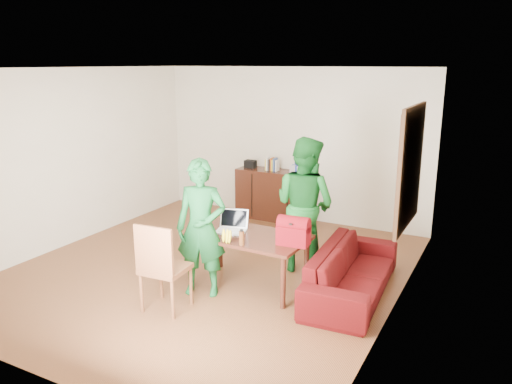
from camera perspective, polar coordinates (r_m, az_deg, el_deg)
The scene contains 10 objects.
room at distance 6.68m, azimuth -4.97°, elevation 1.91°, with size 5.20×5.70×2.90m.
table at distance 6.26m, azimuth -0.85°, elevation -5.62°, with size 1.49×0.87×0.69m.
chair at distance 5.90m, azimuth -10.32°, elevation -10.31°, with size 0.51×0.49×1.06m.
person_near at distance 6.03m, azimuth -6.27°, elevation -4.12°, with size 0.61×0.40×1.68m, color #135624.
person_far at distance 6.70m, azimuth 5.58°, elevation -1.49°, with size 0.89×0.70×1.84m, color #145A1D.
laptop at distance 6.32m, azimuth -2.90°, elevation -4.21°, with size 0.42×0.34×0.26m.
bananas at distance 5.98m, azimuth -3.36°, elevation -5.50°, with size 0.17×0.11×0.06m, color yellow, non-canonical shape.
bottle at distance 5.87m, azimuth -1.66°, elevation -5.19°, with size 0.06×0.06×0.19m, color #5D2F15.
red_bag at distance 5.89m, azimuth 4.31°, elevation -4.75°, with size 0.37×0.21×0.27m, color maroon.
sofa at distance 6.29m, azimuth 10.91°, elevation -8.87°, with size 2.00×0.78×0.58m, color #3B070D.
Camera 1 is at (3.54, -5.35, 2.77)m, focal length 35.00 mm.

